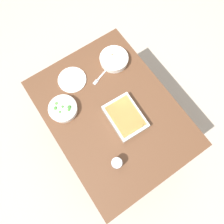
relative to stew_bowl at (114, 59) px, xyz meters
The scene contains 10 objects.
ground_plane 0.88m from the stew_bowl, 36.40° to the right, with size 6.00×6.00×0.00m, color #B2A899.
dining_table 0.45m from the stew_bowl, 36.40° to the right, with size 1.20×0.90×0.74m.
stew_bowl is the anchor object (origin of this frame).
broccoli_bowl 0.56m from the stew_bowl, 76.41° to the right, with size 0.21×0.21×0.06m.
baking_dish 0.48m from the stew_bowl, 24.86° to the right, with size 0.31×0.23×0.06m.
drink_cup 0.80m from the stew_bowl, 33.17° to the right, with size 0.07×0.07×0.08m.
side_plate 0.37m from the stew_bowl, 97.04° to the right, with size 0.22×0.22×0.01m, color white.
spoon_by_stew 0.05m from the stew_bowl, ahead, with size 0.18×0.03×0.01m.
spoon_by_broccoli 0.55m from the stew_bowl, 71.98° to the right, with size 0.17×0.08×0.01m.
fork_on_table 0.19m from the stew_bowl, 71.77° to the right, with size 0.07×0.17×0.01m.
Camera 1 is at (0.40, -0.27, 2.24)m, focal length 34.03 mm.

